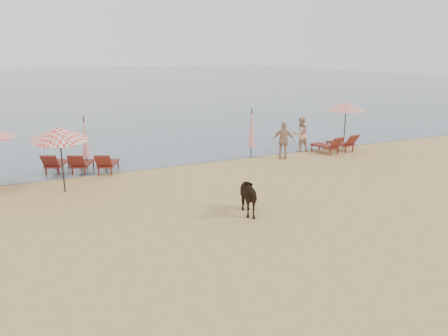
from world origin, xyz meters
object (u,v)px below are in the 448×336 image
object	(u,v)px
lounger_cluster_left	(81,163)
umbrella_open_right	(346,106)
umbrella_open_left_b	(59,133)
lounger_cluster_right	(336,144)
beachgoer_right_a	(301,134)
umbrella_closed_left	(85,137)
cow	(245,195)
beachgoer_right_b	(284,141)
umbrella_closed_right	(251,128)

from	to	relation	value
lounger_cluster_left	umbrella_open_right	bearing A→B (deg)	21.17
umbrella_open_left_b	umbrella_open_right	xyz separation A→B (m)	(15.33, 1.71, 0.04)
lounger_cluster_left	umbrella_open_left_b	world-z (taller)	umbrella_open_left_b
umbrella_open_left_b	umbrella_open_right	distance (m)	15.42
lounger_cluster_right	beachgoer_right_a	size ratio (longest dim) A/B	1.13
umbrella_closed_left	cow	xyz separation A→B (m)	(3.97, -8.28, -0.87)
lounger_cluster_right	umbrella_closed_left	xyz separation A→B (m)	(-12.91, 2.05, 1.08)
lounger_cluster_right	umbrella_open_right	distance (m)	2.31
umbrella_open_left_b	beachgoer_right_b	distance (m)	10.93
umbrella_open_left_b	beachgoer_right_a	bearing A→B (deg)	-3.44
cow	beachgoer_right_b	bearing A→B (deg)	59.68
cow	beachgoer_right_b	xyz separation A→B (m)	(5.50, 6.16, 0.27)
lounger_cluster_left	umbrella_closed_right	bearing A→B (deg)	19.23
lounger_cluster_right	umbrella_open_right	bearing A→B (deg)	22.55
lounger_cluster_right	beachgoer_right_b	bearing A→B (deg)	172.60
umbrella_open_left_b	umbrella_closed_left	xyz separation A→B (m)	(1.32, 3.10, -0.80)
umbrella_open_left_b	umbrella_closed_left	size ratio (longest dim) A/B	1.08
umbrella_closed_left	umbrella_open_left_b	bearing A→B (deg)	-113.06
umbrella_open_right	cow	size ratio (longest dim) A/B	1.64
umbrella_closed_right	beachgoer_right_a	world-z (taller)	umbrella_closed_right
lounger_cluster_left	umbrella_open_right	xyz separation A→B (m)	(14.33, -0.92, 1.93)
lounger_cluster_right	beachgoer_right_b	size ratio (longest dim) A/B	1.13
beachgoer_right_a	lounger_cluster_left	bearing A→B (deg)	-0.86
cow	umbrella_open_right	bearing A→B (deg)	45.90
umbrella_closed_right	cow	distance (m)	8.13
beachgoer_right_b	lounger_cluster_right	bearing A→B (deg)	-143.58
beachgoer_right_a	beachgoer_right_b	size ratio (longest dim) A/B	1.00
umbrella_closed_left	beachgoer_right_a	xyz separation A→B (m)	(11.25, -1.05, -0.60)
lounger_cluster_right	beachgoer_right_b	world-z (taller)	beachgoer_right_b
umbrella_open_right	umbrella_closed_right	size ratio (longest dim) A/B	1.02
cow	beachgoer_right_b	world-z (taller)	beachgoer_right_b
beachgoer_right_a	lounger_cluster_right	bearing A→B (deg)	150.77
umbrella_closed_right	umbrella_open_right	bearing A→B (deg)	-0.92
lounger_cluster_right	cow	xyz separation A→B (m)	(-8.94, -6.23, 0.21)
lounger_cluster_left	umbrella_closed_left	size ratio (longest dim) A/B	1.39
umbrella_closed_left	umbrella_closed_right	size ratio (longest dim) A/B	0.97
lounger_cluster_right	umbrella_closed_left	distance (m)	13.12
umbrella_closed_right	umbrella_closed_left	bearing A→B (deg)	170.81
lounger_cluster_left	cow	bearing A→B (deg)	-36.36
umbrella_open_left_b	umbrella_closed_right	size ratio (longest dim) A/B	1.04
lounger_cluster_right	umbrella_closed_right	bearing A→B (deg)	162.71
umbrella_open_right	beachgoer_right_b	distance (m)	4.81
lounger_cluster_left	lounger_cluster_right	world-z (taller)	lounger_cluster_right
umbrella_open_left_b	beachgoer_right_a	distance (m)	12.81
umbrella_closed_left	umbrella_closed_right	xyz separation A→B (m)	(8.03, -1.30, 0.06)
cow	beachgoer_right_b	size ratio (longest dim) A/B	0.84
lounger_cluster_right	umbrella_open_left_b	world-z (taller)	umbrella_open_left_b
lounger_cluster_right	umbrella_open_left_b	xyz separation A→B (m)	(-14.23, -1.05, 1.88)
beachgoer_right_a	cow	bearing A→B (deg)	46.77
lounger_cluster_left	umbrella_open_right	size ratio (longest dim) A/B	1.32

